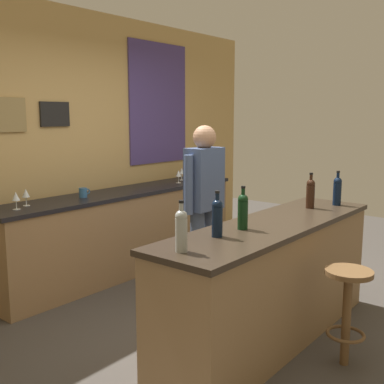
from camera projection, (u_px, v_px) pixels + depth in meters
name	position (u px, v px, depth m)	size (l,w,h in m)	color
ground_plane	(227.00, 324.00, 3.87)	(10.00, 10.00, 0.00)	#423D38
back_wall	(72.00, 143.00, 4.93)	(6.00, 0.09, 2.80)	tan
bar_counter	(271.00, 282.00, 3.55)	(2.32, 0.60, 0.92)	olive
side_counter	(125.00, 231.00, 5.13)	(3.13, 0.56, 0.90)	olive
bartender	(204.00, 201.00, 4.26)	(0.52, 0.21, 1.62)	#384766
bar_stool	(347.00, 301.00, 3.18)	(0.32, 0.32, 0.68)	brown
wine_bottle_a	(181.00, 229.00, 2.71)	(0.07, 0.07, 0.31)	#999E99
wine_bottle_b	(217.00, 216.00, 3.05)	(0.07, 0.07, 0.31)	black
wine_bottle_c	(243.00, 210.00, 3.25)	(0.07, 0.07, 0.31)	black
wine_bottle_d	(310.00, 192.00, 3.99)	(0.07, 0.07, 0.31)	black
wine_bottle_e	(337.00, 190.00, 4.13)	(0.07, 0.07, 0.31)	black
wine_glass_a	(16.00, 197.00, 4.03)	(0.07, 0.07, 0.16)	silver
wine_glass_b	(26.00, 194.00, 4.20)	(0.07, 0.07, 0.16)	silver
wine_glass_c	(179.00, 174.00, 5.62)	(0.07, 0.07, 0.16)	silver
wine_glass_d	(182.00, 171.00, 5.86)	(0.07, 0.07, 0.16)	silver
coffee_mug	(83.00, 193.00, 4.65)	(0.12, 0.08, 0.09)	#336699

